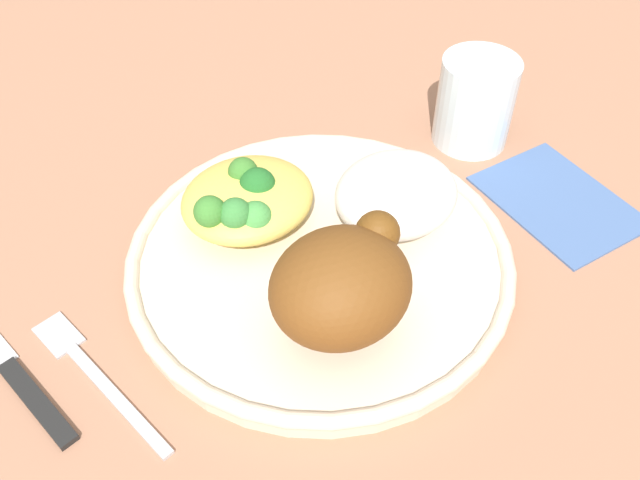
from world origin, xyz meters
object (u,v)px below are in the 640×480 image
at_px(roasted_chicken, 342,284).
at_px(mac_cheese_with_broccoli, 247,199).
at_px(water_glass, 475,102).
at_px(plate, 320,259).
at_px(knife, 6,364).
at_px(rice_pile, 396,194).
at_px(napkin, 558,200).
at_px(fork, 94,373).

xyz_separation_m(roasted_chicken, mac_cheese_with_broccoli, (0.00, 0.12, -0.02)).
bearing_deg(water_glass, mac_cheese_with_broccoli, 176.70).
bearing_deg(mac_cheese_with_broccoli, plate, -69.43).
distance_m(mac_cheese_with_broccoli, knife, 0.20).
relative_size(roasted_chicken, water_glass, 1.28).
height_order(rice_pile, napkin, rice_pile).
xyz_separation_m(rice_pile, mac_cheese_with_broccoli, (-0.09, 0.07, -0.01)).
distance_m(roasted_chicken, water_glass, 0.25).
relative_size(knife, water_glass, 2.43).
xyz_separation_m(mac_cheese_with_broccoli, knife, (-0.19, -0.01, -0.04)).
height_order(rice_pile, mac_cheese_with_broccoli, rice_pile).
bearing_deg(roasted_chicken, knife, 149.26).
distance_m(mac_cheese_with_broccoli, fork, 0.16).
xyz_separation_m(roasted_chicken, rice_pile, (0.09, 0.05, -0.01)).
distance_m(rice_pile, napkin, 0.15).
height_order(roasted_chicken, fork, roasted_chicken).
xyz_separation_m(plate, fork, (-0.17, 0.01, -0.01)).
height_order(rice_pile, knife, rice_pile).
xyz_separation_m(roasted_chicken, water_glass, (0.23, 0.11, -0.02)).
xyz_separation_m(rice_pile, napkin, (0.13, -0.05, -0.04)).
bearing_deg(napkin, plate, 163.98).
relative_size(rice_pile, fork, 0.66).
relative_size(plate, knife, 1.47).
bearing_deg(water_glass, fork, -174.90).
bearing_deg(plate, rice_pile, -5.38).
distance_m(plate, napkin, 0.21).
xyz_separation_m(roasted_chicken, fork, (-0.15, 0.07, -0.05)).
height_order(water_glass, napkin, water_glass).
distance_m(roasted_chicken, knife, 0.23).
bearing_deg(plate, knife, 165.90).
bearing_deg(plate, napkin, -16.02).
relative_size(roasted_chicken, fork, 0.70).
height_order(fork, napkin, fork).
relative_size(plate, rice_pile, 3.00).
bearing_deg(roasted_chicken, napkin, 0.24).
bearing_deg(napkin, knife, 164.97).
height_order(fork, water_glass, water_glass).
relative_size(fork, napkin, 1.16).
bearing_deg(knife, roasted_chicken, -30.74).
height_order(plate, roasted_chicken, roasted_chicken).
relative_size(rice_pile, mac_cheese_with_broccoli, 0.94).
relative_size(roasted_chicken, rice_pile, 1.07).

